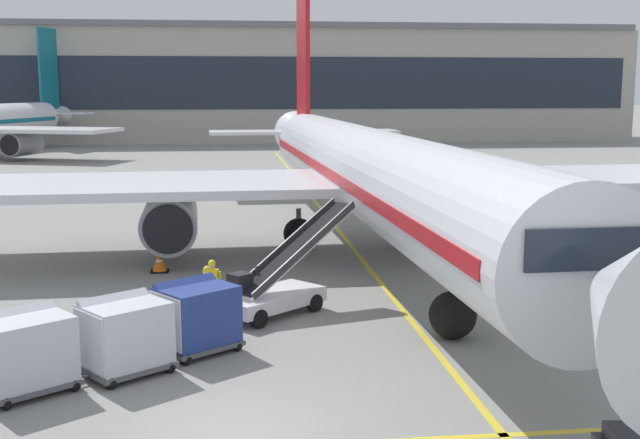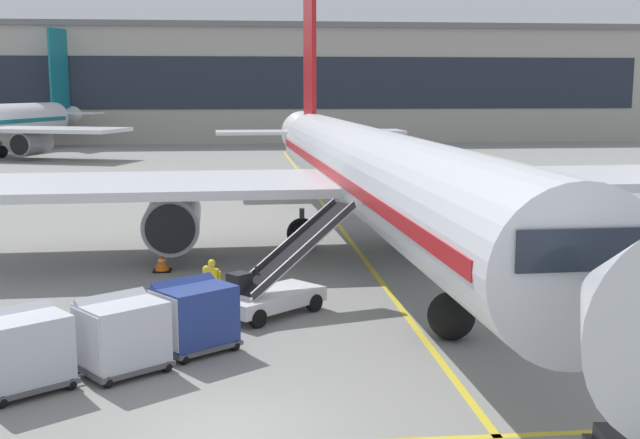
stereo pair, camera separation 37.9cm
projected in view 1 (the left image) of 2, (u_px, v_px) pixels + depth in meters
The scene contains 13 objects.
ground_plane at pixel (234, 432), 16.39m from camera, with size 600.00×600.00×0.00m, color gray.
parked_airplane at pixel (363, 170), 34.04m from camera, with size 37.75×47.28×15.65m.
belt_loader at pixel (276, 285), 24.93m from camera, with size 4.76×4.33×3.26m.
baggage_cart_lead at pixel (195, 315), 21.27m from camera, with size 2.67×2.47×1.91m.
baggage_cart_second at pixel (124, 334), 19.63m from camera, with size 2.67×2.47×1.91m.
baggage_cart_third at pixel (25, 350), 18.43m from camera, with size 2.67×2.47×1.91m.
ground_crew_by_loader at pixel (212, 284), 24.69m from camera, with size 0.56×0.32×1.74m.
ground_crew_by_carts at pixel (225, 313), 21.45m from camera, with size 0.57×0.27×1.74m.
ground_crew_marshaller at pixel (207, 291), 23.85m from camera, with size 0.35×0.55×1.74m.
safety_cone_engine_keepout at pixel (159, 262), 30.63m from camera, with size 0.68×0.68×0.77m.
apron_guidance_line_lead_in at pixel (359, 256), 33.63m from camera, with size 0.20×110.00×0.01m.
apron_guidance_line_stop_bar at pixel (521, 434), 16.30m from camera, with size 12.00×0.20×0.01m.
terminal_building at pixel (156, 84), 106.21m from camera, with size 125.08×16.40×15.02m.
Camera 1 is at (-0.08, -15.58, 6.93)m, focal length 45.24 mm.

